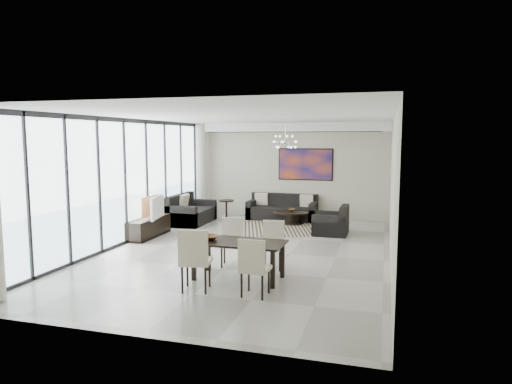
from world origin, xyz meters
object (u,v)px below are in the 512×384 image
(television, at_px, (154,207))
(coffee_table, at_px, (291,217))
(sofa_main, at_px, (282,211))
(dining_table, at_px, (239,246))
(tv_console, at_px, (149,227))

(television, bearing_deg, coffee_table, -57.32)
(sofa_main, height_order, dining_table, sofa_main)
(coffee_table, bearing_deg, dining_table, -88.28)
(coffee_table, distance_m, dining_table, 5.36)
(sofa_main, bearing_deg, television, -126.14)
(coffee_table, relative_size, tv_console, 0.67)
(tv_console, bearing_deg, sofa_main, 51.92)
(dining_table, bearing_deg, sofa_main, 95.38)
(coffee_table, bearing_deg, sofa_main, 122.19)
(sofa_main, xyz_separation_m, tv_console, (-2.64, -3.37, -0.02))
(tv_console, height_order, television, television)
(coffee_table, xyz_separation_m, sofa_main, (-0.40, 0.64, 0.05))
(television, distance_m, dining_table, 4.00)
(sofa_main, xyz_separation_m, television, (-2.48, -3.40, 0.50))
(coffee_table, relative_size, sofa_main, 0.49)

